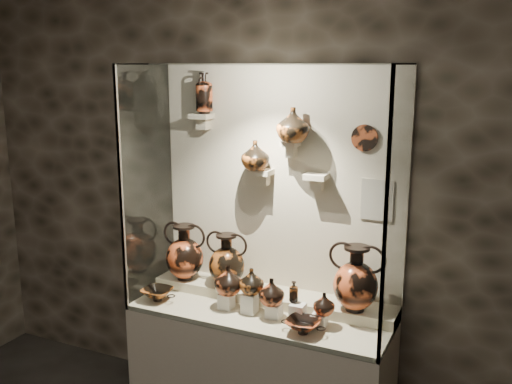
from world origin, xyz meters
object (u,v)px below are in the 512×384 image
Objects in this scene: jug_c at (272,292)px; ovoid_vase_b at (293,125)px; amphora_left at (185,252)px; jug_a at (229,280)px; amphora_mid at (227,260)px; lekythos_small at (294,290)px; amphora_right at (356,278)px; lekythos_tall at (204,90)px; kylix_left at (158,293)px; kylix_right at (303,325)px; jug_b at (252,281)px; jug_e at (324,304)px; ovoid_vase_a at (255,155)px.

ovoid_vase_b reaches higher than jug_c.
amphora_left is at bearing 144.21° from jug_c.
amphora_left reaches higher than jug_c.
ovoid_vase_b reaches higher than jug_a.
amphora_mid is 2.42× the size of lekythos_small.
lekythos_tall is at bearing 164.58° from amphora_right.
amphora_left is at bearing 169.67° from amphora_right.
kylix_left is 1.40m from lekythos_tall.
lekythos_small reaches higher than kylix_left.
amphora_mid is 0.78m from kylix_right.
ovoid_vase_b is at bearing 43.20° from jug_b.
kylix_right is 1.65m from lekythos_tall.
jug_b reaches higher than kylix_left.
jug_c reaches higher than kylix_left.
lekythos_small is at bearing -12.54° from amphora_mid.
jug_b is at bearing 149.93° from jug_c.
kylix_right is (0.68, -0.32, -0.20)m from amphora_mid.
kylix_left is at bearing -178.48° from amphora_right.
jug_e is at bearing -17.36° from jug_c.
lekythos_tall reaches higher than amphora_left.
ovoid_vase_b reaches higher than kylix_right.
amphora_mid is at bearing 163.42° from lekythos_small.
amphora_right is 2.15× the size of ovoid_vase_a.
jug_e is at bearing -14.54° from lekythos_tall.
kylix_left is at bearing -164.04° from kylix_right.
jug_b is 0.68m from kylix_left.
amphora_mid is at bearing -22.15° from lekythos_tall.
lekythos_tall is at bearing 141.86° from jug_b.
jug_b is at bearing -11.76° from kylix_left.
lekythos_small is at bearing -7.23° from jug_b.
jug_b is 0.64× the size of kylix_left.
amphora_left is 0.96× the size of amphora_right.
amphora_left reaches higher than lekythos_small.
kylix_left is (-0.66, -0.10, -0.16)m from jug_b.
lekythos_small is at bearing -165.60° from amphora_right.
amphora_right is (0.91, -0.02, 0.02)m from amphora_mid.
jug_b reaches higher than jug_c.
jug_a reaches higher than jug_c.
jug_b is 0.29m from lekythos_small.
jug_b is 0.63× the size of kylix_right.
amphora_left is 0.78m from jug_c.
jug_b is 0.16m from jug_c.
amphora_left is 2.07× the size of jug_a.
jug_a is 0.62× the size of lekythos_tall.
jug_e is at bearing -23.88° from jug_a.
jug_c is 1.25× the size of jug_e.
ovoid_vase_b is (0.45, 0.04, 0.94)m from amphora_mid.
ovoid_vase_a reaches higher than amphora_right.
kylix_right is (0.25, -0.11, -0.12)m from jug_c.
ovoid_vase_b is at bearing 149.33° from jug_e.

